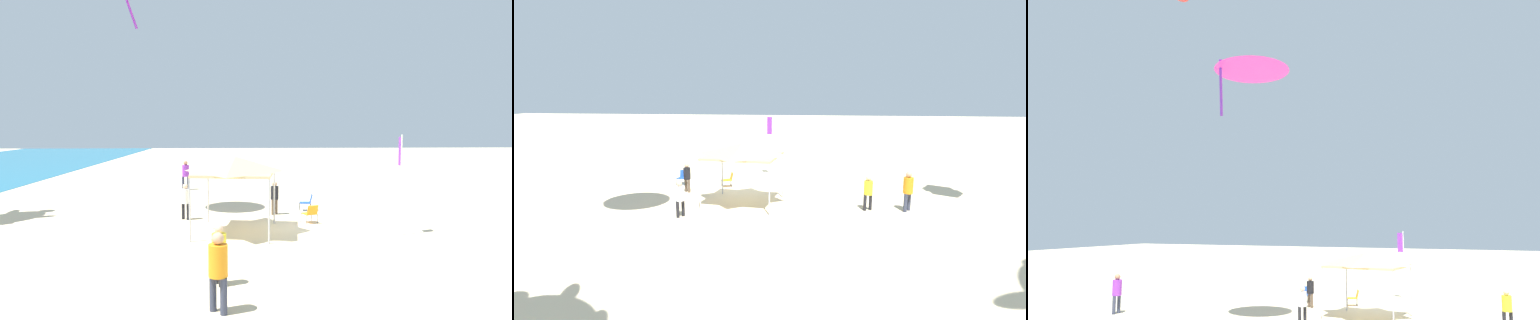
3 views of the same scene
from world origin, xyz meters
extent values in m
cube|color=beige|center=(0.00, 0.00, -0.05)|extent=(120.00, 120.00, 0.10)
cylinder|color=#B7B7BC|center=(-2.35, 1.90, 1.16)|extent=(0.07, 0.07, 2.33)
cylinder|color=#B7B7BC|center=(0.90, 1.46, 1.16)|extent=(0.07, 0.07, 2.33)
cylinder|color=#B7B7BC|center=(-1.96, 4.75, 1.16)|extent=(0.07, 0.07, 2.33)
cylinder|color=#B7B7BC|center=(1.29, 4.31, 1.16)|extent=(0.07, 0.07, 2.33)
cube|color=#D1B784|center=(-0.53, 3.10, 2.38)|extent=(3.72, 3.37, 0.10)
pyramid|color=#D1B784|center=(-0.53, 3.10, 2.72)|extent=(3.64, 3.30, 0.58)
cylinder|color=black|center=(4.00, -0.06, 0.20)|extent=(0.02, 0.02, 0.40)
cylinder|color=black|center=(3.48, -0.01, 0.20)|extent=(0.02, 0.02, 0.40)
cylinder|color=black|center=(3.94, -0.58, 0.20)|extent=(0.02, 0.02, 0.40)
cylinder|color=black|center=(3.43, -0.52, 0.20)|extent=(0.02, 0.02, 0.40)
cube|color=blue|center=(3.71, -0.29, 0.40)|extent=(0.57, 0.57, 0.03)
cube|color=blue|center=(3.68, -0.58, 0.61)|extent=(0.50, 0.18, 0.41)
cylinder|color=black|center=(1.36, -0.23, 0.20)|extent=(0.02, 0.02, 0.40)
cylinder|color=black|center=(1.18, 0.26, 0.20)|extent=(0.02, 0.02, 0.40)
cylinder|color=black|center=(0.87, -0.41, 0.20)|extent=(0.02, 0.02, 0.40)
cylinder|color=black|center=(0.69, 0.08, 0.20)|extent=(0.02, 0.02, 0.40)
cube|color=orange|center=(1.02, -0.07, 0.40)|extent=(0.67, 0.67, 0.03)
cube|color=orange|center=(0.75, -0.18, 0.61)|extent=(0.30, 0.51, 0.41)
cylinder|color=silver|center=(-1.27, -3.22, 1.94)|extent=(0.06, 0.06, 3.88)
cube|color=purple|center=(-1.09, -3.22, 3.23)|extent=(0.30, 0.02, 1.10)
cylinder|color=#33384C|center=(11.05, 6.57, 0.43)|extent=(0.17, 0.17, 0.86)
cylinder|color=#33384C|center=(11.04, 6.24, 0.43)|extent=(0.17, 0.17, 0.86)
cylinder|color=purple|center=(11.05, 6.41, 1.23)|extent=(0.45, 0.45, 0.75)
sphere|color=#A87A56|center=(11.05, 6.41, 1.75)|extent=(0.28, 0.28, 0.28)
cylinder|color=black|center=(1.80, 5.23, 0.37)|extent=(0.14, 0.14, 0.74)
cylinder|color=black|center=(1.96, 5.47, 0.37)|extent=(0.14, 0.14, 0.74)
cylinder|color=white|center=(1.88, 5.35, 1.06)|extent=(0.38, 0.38, 0.64)
sphere|color=beige|center=(1.88, 5.35, 1.50)|extent=(0.24, 0.24, 0.24)
cylinder|color=brown|center=(2.78, 1.37, 0.36)|extent=(0.14, 0.14, 0.72)
cylinder|color=brown|center=(3.00, 1.19, 0.36)|extent=(0.14, 0.14, 0.72)
cylinder|color=black|center=(2.89, 1.28, 1.03)|extent=(0.38, 0.38, 0.63)
sphere|color=tan|center=(2.89, 1.28, 1.46)|extent=(0.23, 0.23, 0.23)
cylinder|color=yellow|center=(-6.38, 3.51, 1.07)|extent=(0.39, 0.39, 0.65)
sphere|color=beige|center=(-6.38, 3.51, 1.52)|extent=(0.24, 0.24, 0.24)
cone|color=#E02D9E|center=(3.25, 7.79, 11.11)|extent=(4.21, 4.23, 0.82)
cylinder|color=purple|center=(4.45, 8.30, 10.04)|extent=(0.45, 0.86, 2.29)
camera|label=1|loc=(-18.11, 2.98, 4.29)|focal=31.63mm
camera|label=2|loc=(-3.79, 21.28, 5.56)|focal=27.51mm
camera|label=3|loc=(-5.66, 26.51, 4.39)|focal=35.13mm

